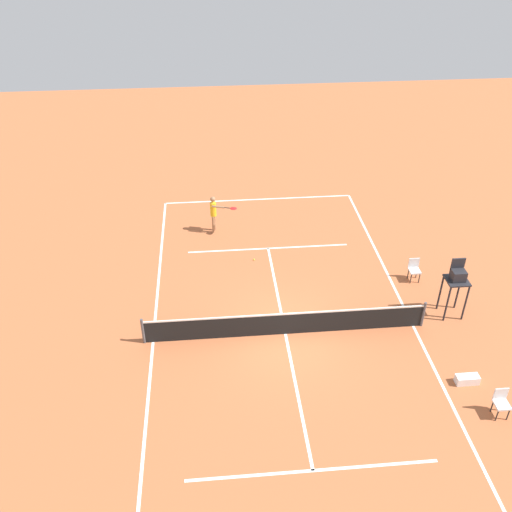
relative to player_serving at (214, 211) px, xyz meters
name	(u,v)px	position (x,y,z in m)	size (l,w,h in m)	color
ground_plane	(285,334)	(-2.32, 7.44, -1.09)	(60.00, 60.00, 0.00)	#B76038
court_lines	(285,334)	(-2.32, 7.44, -1.08)	(9.66, 20.96, 0.01)	white
tennis_net	(286,323)	(-2.32, 7.44, -0.59)	(10.26, 0.10, 1.07)	#4C4C51
player_serving	(214,211)	(0.00, 0.00, 0.00)	(1.24, 0.88, 1.81)	#9E704C
tennis_ball	(254,260)	(-1.60, 2.58, -1.05)	(0.07, 0.07, 0.07)	#CCE033
umpire_chair	(457,279)	(-8.68, 6.86, 0.52)	(0.80, 0.80, 2.41)	#232328
courtside_chair_near	(501,402)	(-8.36, 11.69, -0.55)	(0.44, 0.46, 0.95)	#262626
courtside_chair_mid	(414,269)	(-8.01, 4.58, -0.55)	(0.44, 0.46, 0.95)	#262626
equipment_bag	(467,379)	(-7.92, 10.36, -0.94)	(0.76, 0.32, 0.30)	white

